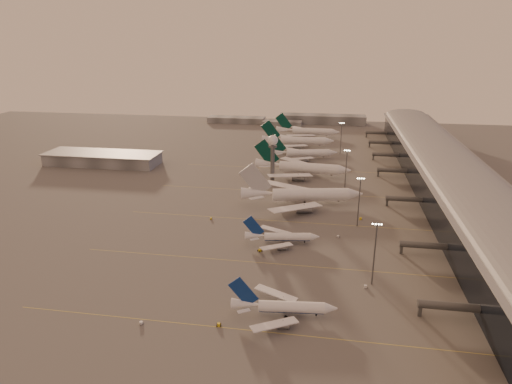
# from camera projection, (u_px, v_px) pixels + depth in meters

# --- Properties ---
(ground) EXTENTS (700.00, 700.00, 0.00)m
(ground) POSITION_uv_depth(u_px,v_px,m) (219.00, 272.00, 177.78)
(ground) COLOR #504E4E
(ground) RESTS_ON ground
(taxiway_markings) EXTENTS (180.00, 185.25, 0.02)m
(taxiway_markings) POSITION_uv_depth(u_px,v_px,m) (305.00, 222.00, 225.37)
(taxiway_markings) COLOR gold
(taxiway_markings) RESTS_ON ground
(terminal) EXTENTS (57.00, 362.00, 23.04)m
(terminal) POSITION_uv_depth(u_px,v_px,m) (449.00, 178.00, 260.32)
(terminal) COLOR black
(terminal) RESTS_ON ground
(hangar) EXTENTS (82.00, 27.00, 8.50)m
(hangar) POSITION_uv_depth(u_px,v_px,m) (103.00, 158.00, 325.77)
(hangar) COLOR slate
(hangar) RESTS_ON ground
(radar_tower) EXTENTS (6.40, 6.40, 31.10)m
(radar_tower) POSITION_uv_depth(u_px,v_px,m) (273.00, 149.00, 282.24)
(radar_tower) COLOR #4F5256
(radar_tower) RESTS_ON ground
(mast_a) EXTENTS (3.60, 0.56, 25.00)m
(mast_a) POSITION_uv_depth(u_px,v_px,m) (375.00, 251.00, 164.30)
(mast_a) COLOR #4F5256
(mast_a) RESTS_ON ground
(mast_b) EXTENTS (3.60, 0.56, 25.00)m
(mast_b) POSITION_uv_depth(u_px,v_px,m) (359.00, 199.00, 216.10)
(mast_b) COLOR #4F5256
(mast_b) RESTS_ON ground
(mast_c) EXTENTS (3.60, 0.56, 25.00)m
(mast_c) POSITION_uv_depth(u_px,v_px,m) (346.00, 168.00, 268.22)
(mast_c) COLOR #4F5256
(mast_c) RESTS_ON ground
(mast_d) EXTENTS (3.60, 0.56, 25.00)m
(mast_d) POSITION_uv_depth(u_px,v_px,m) (341.00, 136.00, 352.54)
(mast_d) COLOR #4F5256
(mast_d) RESTS_ON ground
(distant_horizon) EXTENTS (165.00, 37.50, 9.00)m
(distant_horizon) POSITION_uv_depth(u_px,v_px,m) (296.00, 120.00, 479.60)
(distant_horizon) COLOR slate
(distant_horizon) RESTS_ON ground
(narrowbody_near) EXTENTS (35.60, 28.30, 13.92)m
(narrowbody_near) POSITION_uv_depth(u_px,v_px,m) (284.00, 308.00, 148.70)
(narrowbody_near) COLOR white
(narrowbody_near) RESTS_ON ground
(narrowbody_mid) EXTENTS (33.63, 26.66, 13.20)m
(narrowbody_mid) POSITION_uv_depth(u_px,v_px,m) (282.00, 238.00, 201.10)
(narrowbody_mid) COLOR white
(narrowbody_mid) RESTS_ON ground
(widebody_white) EXTENTS (66.81, 53.05, 23.71)m
(widebody_white) POSITION_uv_depth(u_px,v_px,m) (302.00, 197.00, 247.82)
(widebody_white) COLOR white
(widebody_white) RESTS_ON ground
(greentail_a) EXTENTS (63.99, 51.49, 23.24)m
(greentail_a) POSITION_uv_depth(u_px,v_px,m) (303.00, 170.00, 299.10)
(greentail_a) COLOR white
(greentail_a) RESTS_ON ground
(greentail_b) EXTENTS (51.63, 41.29, 18.97)m
(greentail_b) POSITION_uv_depth(u_px,v_px,m) (303.00, 155.00, 340.37)
(greentail_b) COLOR white
(greentail_b) RESTS_ON ground
(greentail_c) EXTENTS (60.45, 48.65, 21.96)m
(greentail_c) POSITION_uv_depth(u_px,v_px,m) (298.00, 142.00, 377.69)
(greentail_c) COLOR white
(greentail_c) RESTS_ON ground
(greentail_d) EXTENTS (58.69, 47.40, 21.32)m
(greentail_d) POSITION_uv_depth(u_px,v_px,m) (308.00, 133.00, 415.85)
(greentail_d) COLOR white
(greentail_d) RESTS_ON ground
(gsv_truck_a) EXTENTS (5.09, 4.73, 2.07)m
(gsv_truck_a) POSITION_uv_depth(u_px,v_px,m) (142.00, 321.00, 145.00)
(gsv_truck_a) COLOR silver
(gsv_truck_a) RESTS_ON ground
(gsv_tug_near) EXTENTS (2.52, 3.57, 0.94)m
(gsv_tug_near) POSITION_uv_depth(u_px,v_px,m) (219.00, 325.00, 144.14)
(gsv_tug_near) COLOR gold
(gsv_tug_near) RESTS_ON ground
(gsv_catering_a) EXTENTS (5.05, 2.48, 4.11)m
(gsv_catering_a) POSITION_uv_depth(u_px,v_px,m) (366.00, 283.00, 165.57)
(gsv_catering_a) COLOR silver
(gsv_catering_a) RESTS_ON ground
(gsv_tug_mid) EXTENTS (4.02, 4.12, 1.03)m
(gsv_tug_mid) POSITION_uv_depth(u_px,v_px,m) (260.00, 250.00, 194.13)
(gsv_tug_mid) COLOR gold
(gsv_tug_mid) RESTS_ON ground
(gsv_truck_b) EXTENTS (5.51, 2.86, 2.12)m
(gsv_truck_b) POSITION_uv_depth(u_px,v_px,m) (339.00, 235.00, 207.52)
(gsv_truck_b) COLOR silver
(gsv_truck_b) RESTS_ON ground
(gsv_truck_c) EXTENTS (5.06, 2.55, 1.95)m
(gsv_truck_c) POSITION_uv_depth(u_px,v_px,m) (212.00, 218.00, 228.09)
(gsv_truck_c) COLOR gold
(gsv_truck_c) RESTS_ON ground
(gsv_catering_b) EXTENTS (5.94, 3.55, 4.56)m
(gsv_catering_b) POSITION_uv_depth(u_px,v_px,m) (361.00, 216.00, 227.19)
(gsv_catering_b) COLOR gold
(gsv_catering_b) RESTS_ON ground
(gsv_tug_far) EXTENTS (2.80, 3.76, 0.96)m
(gsv_tug_far) POSITION_uv_depth(u_px,v_px,m) (276.00, 195.00, 261.36)
(gsv_tug_far) COLOR silver
(gsv_tug_far) RESTS_ON ground
(gsv_tug_hangar) EXTENTS (3.52, 2.17, 0.99)m
(gsv_tug_hangar) POSITION_uv_depth(u_px,v_px,m) (334.00, 172.00, 307.36)
(gsv_tug_hangar) COLOR gold
(gsv_tug_hangar) RESTS_ON ground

